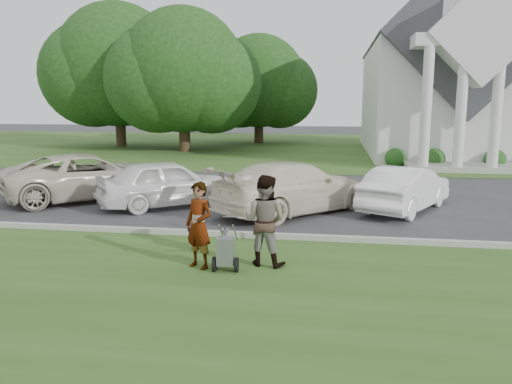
% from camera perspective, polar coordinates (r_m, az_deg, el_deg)
% --- Properties ---
extents(ground, '(120.00, 120.00, 0.00)m').
position_cam_1_polar(ground, '(12.21, -2.12, -5.92)').
color(ground, '#333335').
rests_on(ground, ground).
extents(grass_strip, '(80.00, 7.00, 0.01)m').
position_cam_1_polar(grass_strip, '(9.44, -5.66, -10.89)').
color(grass_strip, '#2D4A19').
rests_on(grass_strip, ground).
extents(church_lawn, '(80.00, 30.00, 0.01)m').
position_cam_1_polar(church_lawn, '(38.72, 5.54, 5.19)').
color(church_lawn, '#2D4A19').
rests_on(church_lawn, ground).
extents(curb, '(80.00, 0.18, 0.15)m').
position_cam_1_polar(curb, '(12.71, -1.65, -4.91)').
color(curb, '#9E9E93').
rests_on(curb, ground).
extents(church, '(9.19, 19.00, 24.10)m').
position_cam_1_polar(church, '(35.37, 20.47, 13.76)').
color(church, white).
rests_on(church, ground).
extents(tree_left, '(10.63, 8.40, 9.71)m').
position_cam_1_polar(tree_left, '(35.08, -8.35, 12.96)').
color(tree_left, '#332316').
rests_on(tree_left, ground).
extents(tree_far, '(11.64, 9.20, 10.73)m').
position_cam_1_polar(tree_far, '(40.03, -15.53, 13.19)').
color(tree_far, '#332316').
rests_on(tree_far, ground).
extents(tree_back, '(9.61, 7.60, 8.89)m').
position_cam_1_polar(tree_back, '(41.99, 0.31, 12.08)').
color(tree_back, '#332316').
rests_on(tree_back, ground).
extents(striping_cart, '(0.54, 1.06, 0.96)m').
position_cam_1_polar(striping_cart, '(10.16, -3.52, -6.86)').
color(striping_cart, black).
rests_on(striping_cart, ground).
extents(person_left, '(0.78, 0.68, 1.79)m').
position_cam_1_polar(person_left, '(10.30, -6.54, -3.89)').
color(person_left, '#999999').
rests_on(person_left, ground).
extents(person_right, '(1.07, 0.91, 1.91)m').
position_cam_1_polar(person_right, '(10.41, 0.97, -3.33)').
color(person_right, '#999999').
rests_on(person_right, ground).
extents(parking_meter_near, '(0.11, 0.10, 1.50)m').
position_cam_1_polar(parking_meter_near, '(12.10, 0.39, -1.44)').
color(parking_meter_near, gray).
rests_on(parking_meter_near, ground).
extents(car_a, '(6.07, 5.88, 1.61)m').
position_cam_1_polar(car_a, '(18.64, -18.58, 1.72)').
color(car_a, beige).
rests_on(car_a, ground).
extents(car_b, '(4.74, 4.24, 1.56)m').
position_cam_1_polar(car_b, '(16.65, -10.04, 1.04)').
color(car_b, white).
rests_on(car_b, ground).
extents(car_c, '(5.36, 5.54, 1.59)m').
position_cam_1_polar(car_c, '(15.51, 4.33, 0.56)').
color(car_c, '#EFE7CB').
rests_on(car_c, ground).
extents(car_d, '(3.35, 4.48, 1.41)m').
position_cam_1_polar(car_d, '(16.45, 16.70, 0.40)').
color(car_d, white).
rests_on(car_d, ground).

